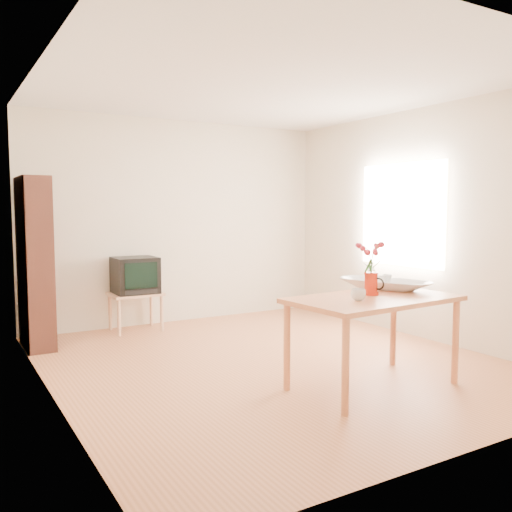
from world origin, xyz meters
TOP-DOWN VIEW (x-y plane):
  - room at (0.03, 0.00)m, footprint 4.50×4.50m
  - table at (0.33, -1.04)m, footprint 1.44×0.89m
  - tv_stand at (-0.70, 1.97)m, footprint 0.60×0.45m
  - bookshelf at (-1.85, 1.75)m, footprint 0.28×0.70m
  - pitcher at (0.39, -0.94)m, footprint 0.13×0.20m
  - flowers at (0.38, -0.94)m, footprint 0.22×0.22m
  - mug at (0.11, -1.10)m, footprint 0.12×0.12m
  - bowl at (0.71, -0.77)m, footprint 0.71×0.71m
  - teacup_a at (0.67, -0.77)m, footprint 0.09×0.09m
  - teacup_b at (0.76, -0.75)m, footprint 0.08×0.08m
  - television at (-0.70, 1.98)m, footprint 0.50×0.47m

SIDE VIEW (x-z plane):
  - tv_stand at x=-0.70m, z-range 0.16..0.62m
  - table at x=0.33m, z-range 0.29..1.04m
  - television at x=-0.70m, z-range 0.46..0.90m
  - mug at x=0.11m, z-range 0.75..0.84m
  - pitcher at x=0.39m, z-range 0.74..0.93m
  - bookshelf at x=-1.85m, z-range -0.06..1.74m
  - teacup_a at x=0.67m, z-range 0.92..0.98m
  - teacup_b at x=0.76m, z-range 0.92..0.99m
  - bowl at x=0.71m, z-range 0.75..1.26m
  - flowers at x=0.38m, z-range 0.93..1.24m
  - room at x=0.03m, z-range -0.95..3.55m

